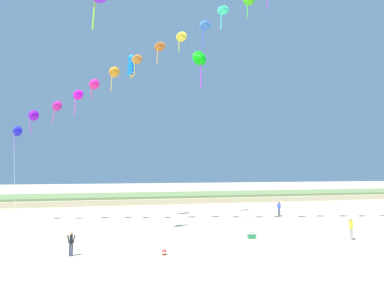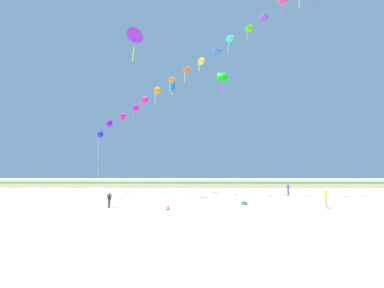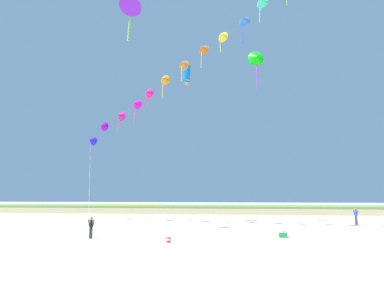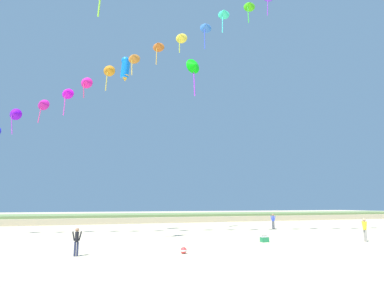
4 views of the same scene
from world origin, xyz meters
name	(u,v)px [view 1 (image 1 of 4)]	position (x,y,z in m)	size (l,w,h in m)	color
ground_plane	(236,271)	(0.00, 0.00, 0.00)	(240.00, 240.00, 0.00)	beige
dune_ridge	(147,198)	(0.00, 42.08, 0.60)	(120.00, 13.59, 1.21)	#BFAE8B
person_near_left	(279,207)	(13.05, 19.53, 0.98)	(0.43, 0.52, 1.69)	#474C56
person_near_right	(71,242)	(-8.95, 5.55, 0.86)	(0.52, 0.20, 1.49)	#282D4C
person_mid_center	(351,227)	(11.64, 5.48, 0.99)	(0.23, 0.60, 1.71)	gray
kite_banner_string	(169,41)	(-1.11, 14.67, 18.09)	(31.31, 13.22, 27.12)	#1B1CD6
large_kite_mid_trail	(201,58)	(3.64, 20.27, 18.59)	(1.93, 1.15, 4.69)	#0BE40E
large_kite_high_solo	(132,66)	(-4.37, 19.60, 16.83)	(1.32, 1.35, 2.72)	#1074EE
beach_cooler	(252,236)	(4.40, 7.93, 0.21)	(0.58, 0.41, 0.46)	#23844C
beach_ball	(164,252)	(-3.20, 4.42, 0.18)	(0.36, 0.36, 0.36)	red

